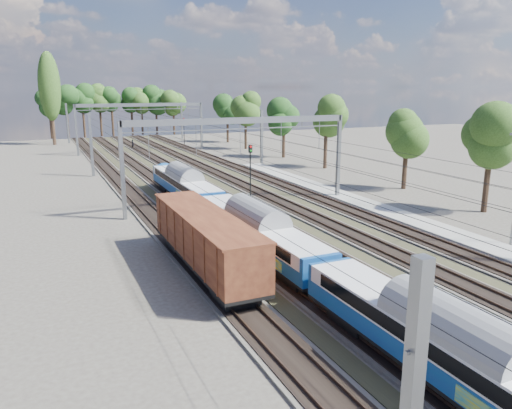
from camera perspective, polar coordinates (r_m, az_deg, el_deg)
name	(u,v)px	position (r m, az deg, el deg)	size (l,w,h in m)	color
ground	(479,342)	(26.92, 24.13, -14.16)	(220.00, 220.00, 0.00)	#47423A
track_bed	(196,181)	(64.32, -6.85, 2.63)	(21.00, 130.00, 0.34)	#47423A
platform	(401,217)	(48.26, 16.22, -1.33)	(3.00, 70.00, 0.30)	gray
catenary	(181,127)	(70.92, -8.61, 8.70)	(25.65, 130.00, 9.00)	slate
tree_belt	(168,105)	(109.07, -10.08, 11.12)	(40.13, 101.44, 12.14)	black
poplar	(49,87)	(113.51, -22.54, 12.30)	(4.40, 4.40, 19.04)	black
emu_train	(259,226)	(35.40, 0.35, -2.48)	(2.63, 55.78, 3.85)	black
freight_boxcar	(205,238)	(32.51, -5.84, -3.88)	(3.07, 14.80, 3.82)	black
worker	(133,144)	(102.74, -13.91, 6.74)	(0.63, 0.41, 1.73)	black
signal_near	(250,168)	(50.39, -0.65, 4.23)	(0.43, 0.40, 6.25)	black
signal_far	(184,128)	(105.86, -8.24, 8.64)	(0.40, 0.38, 5.64)	black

